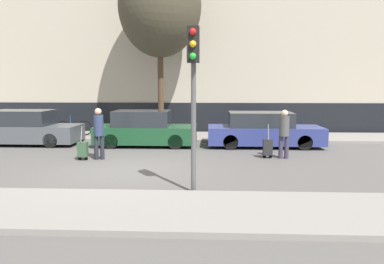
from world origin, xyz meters
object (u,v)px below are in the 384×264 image
(parked_bicycle, at_px, (74,128))
(pedestrian_left, at_px, (99,130))
(pedestrian_right, at_px, (284,131))
(traffic_light, at_px, (193,77))
(trolley_right, at_px, (268,147))
(parked_car_0, at_px, (25,129))
(bare_tree_near_crossing, at_px, (160,6))
(trolley_left, at_px, (83,149))
(parked_car_1, at_px, (145,130))
(parked_car_2, at_px, (263,131))

(parked_bicycle, bearing_deg, pedestrian_left, -62.01)
(pedestrian_right, bearing_deg, traffic_light, -120.75)
(pedestrian_right, height_order, trolley_right, pedestrian_right)
(parked_car_0, distance_m, bare_tree_near_crossing, 8.23)
(traffic_light, bearing_deg, trolley_left, 136.21)
(trolley_right, bearing_deg, bare_tree_near_crossing, 131.57)
(pedestrian_right, bearing_deg, trolley_left, -171.68)
(parked_car_0, relative_size, parked_car_1, 1.07)
(parked_car_2, bearing_deg, parked_car_0, 179.66)
(parked_car_1, distance_m, bare_tree_near_crossing, 6.09)
(parked_car_1, xyz_separation_m, trolley_left, (-1.62, -3.14, -0.32))
(parked_car_0, bearing_deg, pedestrian_left, -36.65)
(pedestrian_left, height_order, traffic_light, traffic_light)
(traffic_light, bearing_deg, pedestrian_right, 56.13)
(trolley_left, distance_m, bare_tree_near_crossing, 8.37)
(parked_car_1, height_order, bare_tree_near_crossing, bare_tree_near_crossing)
(pedestrian_left, relative_size, trolley_left, 1.53)
(trolley_right, bearing_deg, trolley_left, -174.10)
(parked_car_2, xyz_separation_m, trolley_left, (-6.58, -3.17, -0.30))
(parked_bicycle, bearing_deg, trolley_left, -67.30)
(parked_car_1, relative_size, parked_car_2, 0.90)
(parked_car_2, height_order, traffic_light, traffic_light)
(pedestrian_right, relative_size, trolley_right, 1.42)
(parked_car_1, bearing_deg, parked_car_2, 0.35)
(parked_car_2, relative_size, bare_tree_near_crossing, 0.55)
(trolley_left, height_order, trolley_right, trolley_right)
(parked_bicycle, xyz_separation_m, bare_tree_near_crossing, (4.21, 0.26, 5.74))
(parked_car_1, xyz_separation_m, traffic_light, (2.35, -6.94, 2.06))
(trolley_left, distance_m, parked_bicycle, 5.83)
(parked_car_1, xyz_separation_m, pedestrian_left, (-1.09, -2.99, 0.33))
(bare_tree_near_crossing, bearing_deg, parked_bicycle, -176.43)
(parked_car_0, distance_m, parked_car_2, 10.19)
(traffic_light, xyz_separation_m, parked_bicycle, (-6.21, 9.18, -2.26))
(pedestrian_left, bearing_deg, parked_bicycle, 102.39)
(pedestrian_left, height_order, bare_tree_near_crossing, bare_tree_near_crossing)
(parked_car_0, bearing_deg, pedestrian_right, -13.86)
(pedestrian_left, relative_size, parked_bicycle, 1.00)
(parked_car_0, height_order, trolley_right, parked_car_0)
(parked_car_2, xyz_separation_m, trolley_right, (-0.19, -2.51, -0.28))
(pedestrian_right, distance_m, traffic_light, 5.62)
(pedestrian_left, height_order, parked_bicycle, pedestrian_left)
(parked_car_2, xyz_separation_m, pedestrian_right, (0.36, -2.54, 0.30))
(parked_car_1, height_order, pedestrian_right, pedestrian_right)
(parked_car_2, relative_size, traffic_light, 1.22)
(trolley_right, bearing_deg, traffic_light, -118.53)
(parked_car_1, bearing_deg, trolley_left, -117.21)
(trolley_left, distance_m, trolley_right, 6.42)
(pedestrian_left, xyz_separation_m, trolley_left, (-0.53, -0.15, -0.64))
(parked_car_0, distance_m, pedestrian_right, 10.87)
(parked_car_2, height_order, bare_tree_near_crossing, bare_tree_near_crossing)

